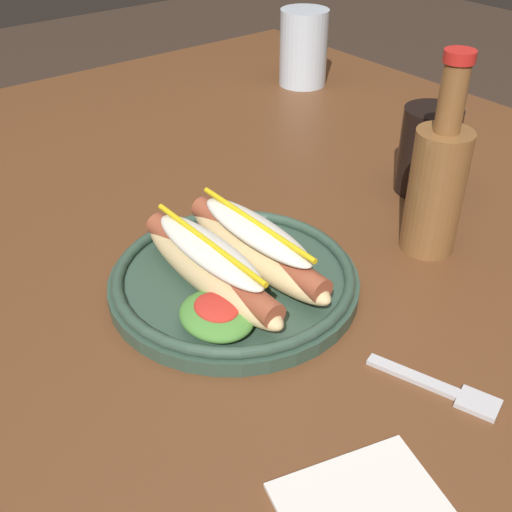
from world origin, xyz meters
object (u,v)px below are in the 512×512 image
Objects in this scene: soda_cup at (428,151)px; water_cup at (303,48)px; hot_dog_plate at (233,271)px; glass_bottle at (437,182)px; fork at (443,389)px.

soda_cup is 0.84× the size of water_cup.
glass_bottle reaches higher than hot_dog_plate.
water_cup is (-0.44, 0.49, 0.04)m from hot_dog_plate.
glass_bottle is at bearing -48.34° from soda_cup.
hot_dog_plate is 1.95× the size of water_cup.
hot_dog_plate is at bearing -48.08° from water_cup.
water_cup is at bearing 153.00° from glass_bottle.
glass_bottle is at bearing 114.00° from fork.
water_cup is (-0.67, 0.43, 0.07)m from fork.
fork is 0.52× the size of glass_bottle.
fork is at bearing 14.01° from hot_dog_plate.
hot_dog_plate is at bearing -107.40° from glass_bottle.
water_cup reaches higher than hot_dog_plate.
soda_cup is at bearing 113.54° from fork.
water_cup reaches higher than soda_cup.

